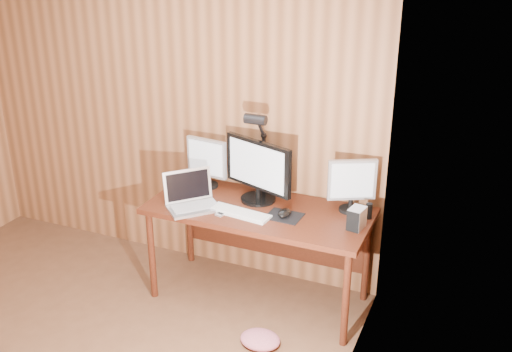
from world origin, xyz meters
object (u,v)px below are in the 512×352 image
Objects in this scene: monitor_left at (207,162)px; keyboard at (240,213)px; speaker at (369,211)px; monitor_center at (258,170)px; monitor_right at (352,184)px; phone at (222,213)px; hard_drive at (357,218)px; desk_lamp at (259,141)px; mouse at (284,213)px; laptop at (191,198)px; desk at (262,219)px.

monitor_left is 0.58m from keyboard.
monitor_center is at bearing -178.17° from speaker.
monitor_right reaches higher than keyboard.
monitor_center reaches higher than phone.
desk_lamp is (-0.80, 0.25, 0.35)m from hard_drive.
mouse is 1.11× the size of speaker.
monitor_right is 0.56× the size of desk_lamp.
laptop reaches higher than mouse.
desk is 0.78m from speaker.
hard_drive is at bearing -3.70° from monitor_left.
mouse is 0.57m from desk_lamp.
desk is 2.33× the size of desk_lamp.
monitor_right is at bearing 39.32° from phone.
monitor_right reaches higher than desk.
mouse is (0.30, 0.09, 0.01)m from keyboard.
monitor_left is at bearing 153.57° from monitor_right.
mouse is at bearing -173.25° from monitor_right.
monitor_center is at bearing -61.55° from desk_lamp.
monitor_left is 3.18× the size of mouse.
desk_lamp is (0.11, 0.40, 0.42)m from phone.
laptop is 0.96× the size of keyboard.
keyboard is (0.43, -0.35, -0.20)m from monitor_left.
desk_lamp is (0.43, 0.01, 0.22)m from monitor_left.
monitor_right is 1.14m from laptop.
speaker is at bearing -50.08° from monitor_right.
monitor_left reaches higher than speaker.
monitor_right is at bearing 156.80° from speaker.
monitor_right is 2.60× the size of hard_drive.
mouse is at bearing -12.16° from monitor_left.
phone is at bearing -146.27° from mouse.
monitor_right reaches higher than speaker.
desk_lamp is at bearing 97.82° from keyboard.
desk_lamp is (-0.03, 0.09, 0.19)m from monitor_center.
desk is 3.60× the size of laptop.
desk_lamp is at bearing 172.29° from hard_drive.
monitor_right is 0.83× the size of keyboard.
laptop reaches higher than hard_drive.
hard_drive reaches higher than desk.
monitor_left is 0.54m from phone.
desk is at bearing -20.45° from laptop.
laptop is 0.27m from phone.
phone is at bearing -94.94° from desk_lamp.
keyboard is 0.55m from desk_lamp.
phone is at bearing -160.91° from hard_drive.
phone is at bearing -94.84° from monitor_center.
speaker is at bearing 86.77° from hard_drive.
desk_lamp is at bearing 120.72° from desk.
monitor_left is at bearing 176.58° from mouse.
monitor_right is 0.73m from desk_lamp.
mouse is at bearing -31.35° from desk_lamp.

